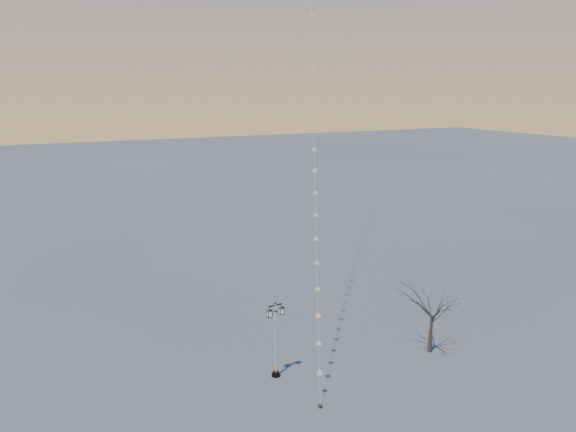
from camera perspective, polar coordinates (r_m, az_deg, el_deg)
ground at (r=28.35m, az=3.78°, el=-19.67°), size 300.00×300.00×0.00m
street_lamp at (r=29.38m, az=-1.35°, el=-12.89°), size 1.12×0.49×4.40m
bare_tree at (r=32.80m, az=15.45°, el=-9.38°), size 2.61×2.61×4.33m
kite_train at (r=39.36m, az=2.71°, el=18.93°), size 14.67×29.04×38.64m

